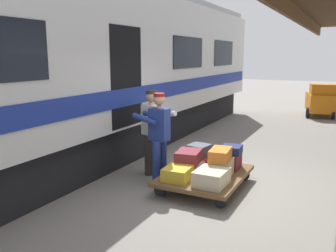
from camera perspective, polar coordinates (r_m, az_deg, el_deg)
The scene contains 16 objects.
ground_plane at distance 6.82m, azimuth 9.15°, elevation -9.42°, with size 60.00×60.00×0.00m, color gray.
train_car at distance 8.22m, azimuth -15.45°, elevation 8.53°, with size 3.02×17.65×4.00m.
luggage_cart at distance 6.64m, azimuth 5.85°, elevation -7.82°, with size 1.36×1.82×0.27m.
suitcase_gray_aluminum at distance 6.71m, azimuth 3.42°, elevation -6.46°, with size 0.49×0.52×0.17m, color #9EA0A5.
suitcase_maroon_trunk at distance 6.94m, azimuth 9.74°, elevation -5.48°, with size 0.36×0.47×0.28m, color maroon.
suitcase_red_plastic at distance 7.15m, azimuth 5.01°, elevation -5.34°, with size 0.50×0.58×0.17m, color #AD231E.
suitcase_cream_canvas at distance 6.04m, azimuth 6.91°, elevation -8.09°, with size 0.49×0.59×0.26m, color beige.
suitcase_yellow_case at distance 6.26m, azimuth 1.59°, elevation -7.49°, with size 0.43×0.53×0.22m, color gold.
suitcase_tan_vintage at distance 6.48m, azimuth 8.43°, elevation -6.58°, with size 0.36×0.48×0.30m, color tan.
suitcase_burgundy_valise at distance 6.64m, azimuth 3.28°, elevation -4.87°, with size 0.41×0.54×0.23m, color maroon.
suitcase_orange_carryall at distance 6.44m, azimuth 8.29°, elevation -4.44°, with size 0.33×0.55×0.19m, color #CC6B23.
suitcase_navy_fabric at distance 6.91m, azimuth 10.08°, elevation -3.70°, with size 0.35×0.37×0.15m, color navy.
suitcase_slate_roller at distance 7.07m, azimuth 4.94°, elevation -3.85°, with size 0.38×0.39×0.23m, color #4C515B.
porter_in_overalls at distance 6.72m, azimuth -1.52°, elevation -1.36°, with size 0.70×0.48×1.70m.
porter_by_door at distance 7.18m, azimuth -2.51°, elevation -0.55°, with size 0.71×0.51×1.70m.
baggage_tug at distance 15.39m, azimuth 23.30°, elevation 3.72°, with size 1.44×1.90×1.30m.
Camera 1 is at (-1.87, 6.11, 2.39)m, focal length 38.43 mm.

